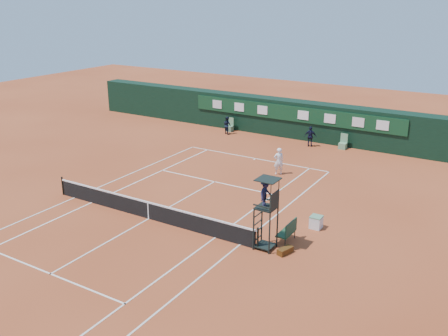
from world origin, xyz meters
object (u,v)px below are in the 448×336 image
Objects in this scene: player_bench at (288,231)px; player at (279,161)px; tennis_net at (148,210)px; umpire_chair at (266,199)px; cooler at (316,222)px.

player_bench is 0.67× the size of player.
player_bench is at bearing 76.01° from player.
umpire_chair is at bearing 2.55° from tennis_net.
cooler is at bearing 69.18° from umpire_chair.
cooler is at bearing 86.82° from player.
tennis_net is at bearing -169.10° from player_bench.
umpire_chair reaches higher than player_bench.
cooler is (1.23, 3.22, -2.13)m from umpire_chair.
player reaches higher than cooler.
umpire_chair is at bearing -110.82° from cooler.
player is (2.79, 9.76, 0.38)m from tennis_net.
player is at bearing 118.24° from player_bench.
umpire_chair is 2.85× the size of player_bench.
umpire_chair reaches higher than cooler.
player_bench is (7.28, 1.40, 0.09)m from tennis_net.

